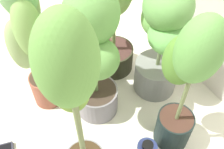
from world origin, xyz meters
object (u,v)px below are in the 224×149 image
at_px(potted_plant_back_right, 186,80).
at_px(potted_plant_center, 94,52).
at_px(potted_plant_front_left, 26,23).
at_px(potted_plant_front_right, 75,109).
at_px(potted_plant_back_center, 162,38).

relative_size(potted_plant_back_right, potted_plant_center, 1.00).
xyz_separation_m(potted_plant_front_left, potted_plant_center, (0.24, 0.24, -0.12)).
bearing_deg(potted_plant_front_left, potted_plant_front_right, -1.83).
relative_size(potted_plant_back_right, potted_plant_front_right, 0.83).
height_order(potted_plant_back_right, potted_plant_front_left, potted_plant_front_left).
distance_m(potted_plant_back_right, potted_plant_front_right, 0.53).
height_order(potted_plant_back_center, potted_plant_front_right, potted_plant_front_right).
bearing_deg(potted_plant_center, potted_plant_front_right, -38.11).
bearing_deg(potted_plant_back_right, potted_plant_back_center, 156.16).
bearing_deg(potted_plant_front_right, potted_plant_front_left, 178.17).
bearing_deg(potted_plant_center, potted_plant_back_center, 84.61).
distance_m(potted_plant_back_center, potted_plant_front_left, 0.73).
bearing_deg(potted_plant_front_right, potted_plant_back_right, 83.69).
height_order(potted_plant_back_center, potted_plant_back_right, potted_plant_back_right).
distance_m(potted_plant_front_right, potted_plant_center, 0.42).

